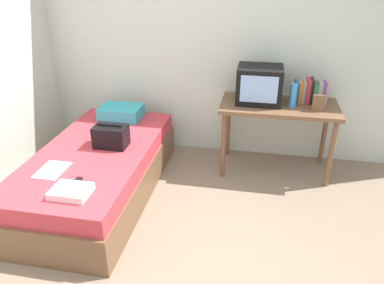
% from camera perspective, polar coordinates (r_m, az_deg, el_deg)
% --- Properties ---
extents(ground_plane, '(8.00, 8.00, 0.00)m').
position_cam_1_polar(ground_plane, '(2.84, -1.55, -19.09)').
color(ground_plane, '#84705B').
extents(wall_back, '(5.20, 0.10, 2.60)m').
position_cam_1_polar(wall_back, '(4.03, 4.47, 15.93)').
color(wall_back, silver).
rests_on(wall_back, ground).
extents(bed, '(1.00, 2.00, 0.48)m').
position_cam_1_polar(bed, '(3.58, -14.48, -4.52)').
color(bed, brown).
rests_on(bed, ground).
extents(desk, '(1.16, 0.60, 0.74)m').
position_cam_1_polar(desk, '(3.80, 13.32, 4.42)').
color(desk, brown).
rests_on(desk, ground).
extents(tv, '(0.44, 0.39, 0.36)m').
position_cam_1_polar(tv, '(3.74, 10.45, 8.81)').
color(tv, black).
rests_on(tv, desk).
extents(water_bottle, '(0.07, 0.07, 0.23)m').
position_cam_1_polar(water_bottle, '(3.69, 15.52, 7.02)').
color(water_bottle, '#3399DB').
rests_on(water_bottle, desk).
extents(book_row, '(0.32, 0.17, 0.25)m').
position_cam_1_polar(book_row, '(3.86, 18.01, 7.46)').
color(book_row, '#2D5699').
rests_on(book_row, desk).
extents(picture_frame, '(0.11, 0.02, 0.16)m').
position_cam_1_polar(picture_frame, '(3.66, 19.12, 5.74)').
color(picture_frame, brown).
rests_on(picture_frame, desk).
extents(pillow, '(0.44, 0.31, 0.14)m').
position_cam_1_polar(pillow, '(4.07, -11.01, 4.58)').
color(pillow, '#33A8B7').
rests_on(pillow, bed).
extents(handbag, '(0.30, 0.20, 0.22)m').
position_cam_1_polar(handbag, '(3.45, -12.53, 0.90)').
color(handbag, black).
rests_on(handbag, bed).
extents(magazine, '(0.21, 0.29, 0.01)m').
position_cam_1_polar(magazine, '(3.23, -20.97, -4.11)').
color(magazine, white).
rests_on(magazine, bed).
extents(remote_dark, '(0.04, 0.16, 0.02)m').
position_cam_1_polar(remote_dark, '(2.97, -17.71, -6.11)').
color(remote_dark, black).
rests_on(remote_dark, bed).
extents(folded_towel, '(0.28, 0.22, 0.06)m').
position_cam_1_polar(folded_towel, '(2.85, -18.36, -7.33)').
color(folded_towel, white).
rests_on(folded_towel, bed).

